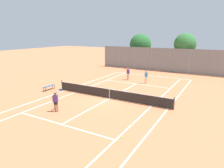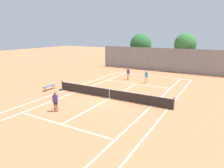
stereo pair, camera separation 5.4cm
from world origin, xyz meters
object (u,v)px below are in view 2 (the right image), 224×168
(loose_tennis_ball_0, at_px, (100,125))
(loose_tennis_ball_2, at_px, (122,137))
(player_near_side, at_px, (56,100))
(loose_tennis_ball_3, at_px, (127,74))
(player_far_right, at_px, (146,76))
(loose_tennis_ball_4, at_px, (138,77))
(player_far_left, at_px, (128,73))
(loose_tennis_ball_1, at_px, (107,83))
(tree_behind_left, at_px, (140,45))
(tree_behind_right, at_px, (185,45))
(tennis_net, at_px, (109,93))
(courtside_bench, at_px, (49,86))

(loose_tennis_ball_0, height_order, loose_tennis_ball_2, same)
(player_near_side, bearing_deg, loose_tennis_ball_2, -9.03)
(loose_tennis_ball_2, relative_size, loose_tennis_ball_3, 1.00)
(player_far_right, distance_m, loose_tennis_ball_2, 13.62)
(loose_tennis_ball_2, xyz_separation_m, loose_tennis_ball_4, (-5.66, 16.07, 0.00))
(loose_tennis_ball_0, height_order, loose_tennis_ball_4, same)
(player_far_left, height_order, loose_tennis_ball_2, player_far_left)
(loose_tennis_ball_1, relative_size, loose_tennis_ball_4, 1.00)
(player_far_left, height_order, loose_tennis_ball_4, player_far_left)
(player_far_left, bearing_deg, loose_tennis_ball_0, -72.51)
(loose_tennis_ball_4, bearing_deg, loose_tennis_ball_1, -111.04)
(tree_behind_left, height_order, tree_behind_right, tree_behind_right)
(tree_behind_right, bearing_deg, player_near_side, -102.81)
(tennis_net, bearing_deg, player_far_right, 82.81)
(player_far_left, xyz_separation_m, player_far_right, (2.71, -0.64, -0.02))
(loose_tennis_ball_4, bearing_deg, player_near_side, -92.23)
(player_far_right, distance_m, loose_tennis_ball_3, 5.95)
(loose_tennis_ball_1, xyz_separation_m, loose_tennis_ball_4, (1.96, 5.10, 0.00))
(player_near_side, distance_m, loose_tennis_ball_0, 4.36)
(player_far_right, xyz_separation_m, tree_behind_left, (-5.69, 12.00, 2.96))
(player_far_right, xyz_separation_m, tree_behind_right, (2.37, 10.81, 3.32))
(player_far_left, relative_size, tree_behind_left, 0.30)
(courtside_bench, bearing_deg, tree_behind_left, 83.23)
(player_near_side, xyz_separation_m, tree_behind_left, (-2.83, 24.17, 2.94))
(player_far_right, relative_size, loose_tennis_ball_1, 24.24)
(tree_behind_right, bearing_deg, tree_behind_left, 171.58)
(player_far_left, bearing_deg, loose_tennis_ball_2, -66.11)
(loose_tennis_ball_3, xyz_separation_m, tree_behind_right, (6.82, 6.95, 4.19))
(loose_tennis_ball_1, relative_size, loose_tennis_ball_3, 1.00)
(loose_tennis_ball_2, height_order, tree_behind_right, tree_behind_right)
(player_far_left, height_order, player_far_right, player_far_left)
(tennis_net, height_order, loose_tennis_ball_2, tennis_net)
(loose_tennis_ball_3, height_order, courtside_bench, courtside_bench)
(loose_tennis_ball_0, xyz_separation_m, tree_behind_right, (0.97, 23.24, 4.19))
(tree_behind_left, relative_size, tree_behind_right, 0.98)
(player_near_side, xyz_separation_m, player_far_left, (0.14, 12.81, 0.00))
(tennis_net, bearing_deg, loose_tennis_ball_3, 107.65)
(loose_tennis_ball_4, relative_size, tree_behind_right, 0.01)
(tennis_net, relative_size, loose_tennis_ball_4, 181.82)
(loose_tennis_ball_3, xyz_separation_m, loose_tennis_ball_4, (2.19, -0.95, 0.00))
(player_far_right, relative_size, loose_tennis_ball_0, 24.24)
(player_near_side, bearing_deg, player_far_right, 76.81)
(loose_tennis_ball_0, height_order, loose_tennis_ball_1, same)
(player_near_side, height_order, player_far_left, same)
(tennis_net, height_order, player_far_left, player_far_left)
(player_near_side, height_order, loose_tennis_ball_2, player_near_side)
(player_far_left, height_order, loose_tennis_ball_0, player_far_left)
(tennis_net, xyz_separation_m, loose_tennis_ball_0, (2.32, -5.17, -0.48))
(loose_tennis_ball_1, relative_size, loose_tennis_ball_2, 1.00)
(tennis_net, height_order, loose_tennis_ball_3, tennis_net)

